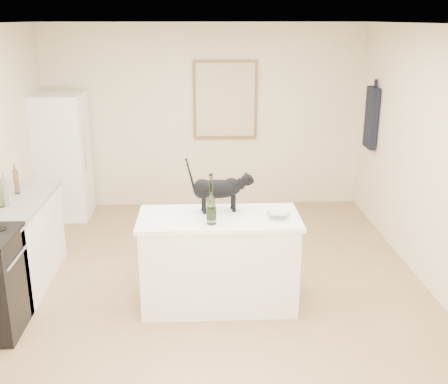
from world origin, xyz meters
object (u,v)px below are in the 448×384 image
fridge (62,156)px  glass_bowl (278,216)px  wine_bottle (211,202)px  black_cat (218,191)px

fridge → glass_bowl: size_ratio=7.83×
fridge → wine_bottle: (1.98, -2.73, 0.25)m
fridge → wine_bottle: size_ratio=4.17×
glass_bowl → fridge: bearing=134.6°
wine_bottle → glass_bowl: (0.61, 0.11, -0.18)m
wine_bottle → fridge: bearing=125.9°
black_cat → wine_bottle: 0.33m
black_cat → glass_bowl: 0.61m
black_cat → glass_bowl: (0.55, -0.22, -0.17)m
glass_bowl → wine_bottle: bearing=-170.3°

